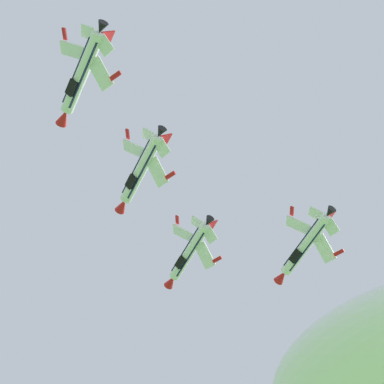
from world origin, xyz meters
The scene contains 4 objects.
fighter_jet_lead centered at (-28.39, 67.76, 85.09)m, with size 12.19×12.39×6.80m.
fighter_jet_left_wing centered at (-29.55, 49.39, 83.33)m, with size 12.20×12.39×6.83m.
fighter_jet_right_wing centered at (-10.04, 68.63, 80.70)m, with size 12.16×12.39×6.67m.
fighter_jet_left_outer centered at (-30.88, 32.09, 81.58)m, with size 12.16×12.39×6.05m.
Camera 1 is at (-5.41, 1.52, 1.87)m, focal length 62.65 mm.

